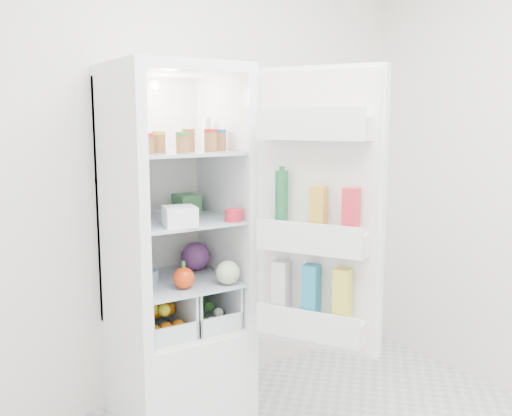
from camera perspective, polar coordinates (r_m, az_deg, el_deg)
room_walls at (r=1.92m, az=12.97°, el=10.17°), size 3.02×3.02×2.61m
refrigerator at (r=2.97m, az=-8.28°, el=-8.33°), size 0.60×0.60×1.80m
shelf_low at (r=2.90m, az=-7.79°, el=-7.23°), size 0.49×0.53×0.01m
shelf_mid at (r=2.83m, az=-7.92°, el=-1.19°), size 0.49×0.53×0.02m
shelf_top at (r=2.79m, az=-8.07°, el=5.50°), size 0.49×0.53×0.02m
crisper_left at (r=2.89m, az=-9.97°, el=-10.04°), size 0.23×0.46×0.22m
crisper_right at (r=2.99m, az=-5.59°, el=-9.30°), size 0.23×0.46×0.22m
condiment_jars at (r=2.70m, az=-7.79°, el=6.46°), size 0.46×0.32×0.08m
squeeze_bottle at (r=2.91m, az=-4.95°, el=7.39°), size 0.06×0.06×0.16m
tub_white at (r=2.61m, az=-7.63°, el=-0.83°), size 0.17×0.17×0.09m
tub_cream at (r=2.67m, az=-7.52°, el=-0.91°), size 0.12×0.12×0.06m
tin_red at (r=2.72m, az=-2.24°, el=-0.72°), size 0.09×0.09×0.06m
foil_tray at (r=2.82m, az=-8.22°, el=-0.62°), size 0.20×0.17×0.04m
tub_green at (r=3.06m, az=-6.99°, el=0.56°), size 0.11×0.16×0.09m
red_cabbage at (r=3.04m, az=-6.07°, el=-4.84°), size 0.15×0.15×0.15m
bell_pepper at (r=2.73m, az=-7.23°, el=-6.96°), size 0.10×0.10×0.10m
mushroom_bowl at (r=2.85m, az=-11.10°, el=-6.74°), size 0.17×0.17×0.07m
salad_bag at (r=2.77m, az=-2.82°, el=-6.47°), size 0.12×0.12×0.12m
citrus_pile at (r=2.85m, az=-9.53°, el=-10.69°), size 0.20×0.24×0.16m
veg_pile at (r=3.00m, az=-5.47°, el=-10.15°), size 0.16×0.30×0.10m
fridge_door at (r=2.61m, az=6.13°, el=-1.04°), size 0.42×0.56×1.30m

